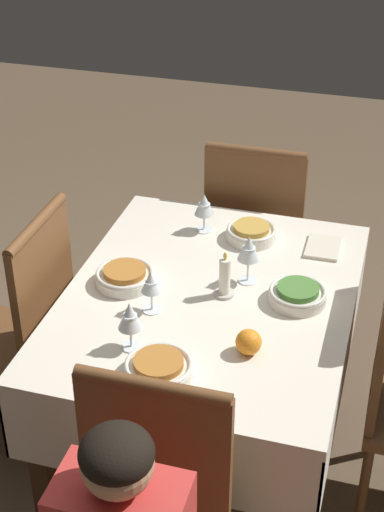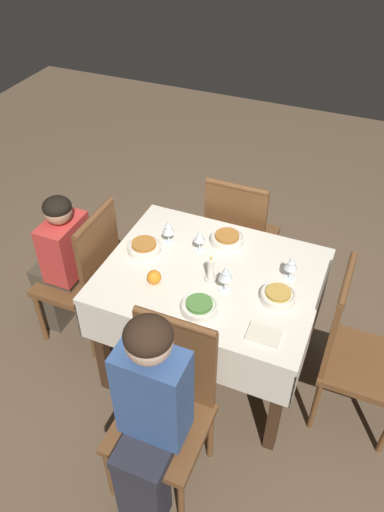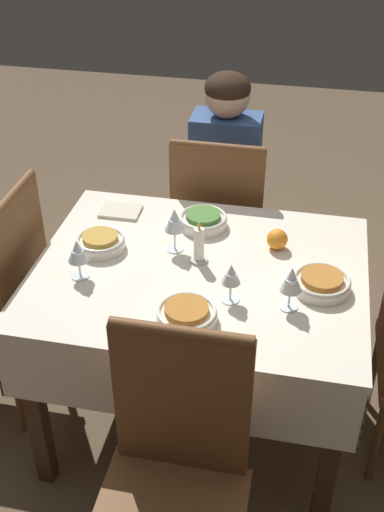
% 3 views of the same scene
% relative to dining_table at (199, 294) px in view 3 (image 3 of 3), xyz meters
% --- Properties ---
extents(ground_plane, '(8.00, 8.00, 0.00)m').
position_rel_dining_table_xyz_m(ground_plane, '(0.00, 0.00, -0.66)').
color(ground_plane, brown).
extents(dining_table, '(1.15, 0.91, 0.77)m').
position_rel_dining_table_xyz_m(dining_table, '(0.00, 0.00, 0.00)').
color(dining_table, silver).
rests_on(dining_table, ground_plane).
extents(chair_south, '(0.43, 0.43, 0.99)m').
position_rel_dining_table_xyz_m(chair_south, '(0.04, -0.67, -0.13)').
color(chair_south, brown).
rests_on(chair_south, ground_plane).
extents(chair_north, '(0.43, 0.43, 0.99)m').
position_rel_dining_table_xyz_m(chair_north, '(-0.06, 0.67, -0.13)').
color(chair_north, brown).
rests_on(chair_north, ground_plane).
extents(person_adult_denim, '(0.30, 0.34, 1.20)m').
position_rel_dining_table_xyz_m(person_adult_denim, '(0.04, -0.83, 0.02)').
color(person_adult_denim, '#282833').
rests_on(person_adult_denim, ground_plane).
extents(bowl_south, '(0.18, 0.18, 0.06)m').
position_rel_dining_table_xyz_m(bowl_south, '(0.04, -0.28, 0.14)').
color(bowl_south, silver).
rests_on(bowl_south, dining_table).
extents(wine_glass_south, '(0.07, 0.07, 0.17)m').
position_rel_dining_table_xyz_m(wine_glass_south, '(0.11, -0.10, 0.23)').
color(wine_glass_south, white).
rests_on(wine_glass_south, dining_table).
extents(bowl_west, '(0.19, 0.19, 0.06)m').
position_rel_dining_table_xyz_m(bowl_west, '(-0.42, 0.03, 0.14)').
color(bowl_west, silver).
rests_on(bowl_west, dining_table).
extents(wine_glass_west, '(0.07, 0.07, 0.16)m').
position_rel_dining_table_xyz_m(wine_glass_west, '(-0.32, 0.15, 0.22)').
color(wine_glass_west, white).
rests_on(wine_glass_west, dining_table).
extents(bowl_north, '(0.19, 0.19, 0.06)m').
position_rel_dining_table_xyz_m(bowl_north, '(-0.01, 0.28, 0.14)').
color(bowl_north, silver).
rests_on(bowl_north, dining_table).
extents(wine_glass_north, '(0.06, 0.06, 0.14)m').
position_rel_dining_table_xyz_m(wine_glass_north, '(-0.13, 0.15, 0.21)').
color(wine_glass_north, white).
rests_on(wine_glass_north, dining_table).
extents(bowl_east, '(0.18, 0.18, 0.06)m').
position_rel_dining_table_xyz_m(bowl_east, '(0.37, -0.05, 0.14)').
color(bowl_east, silver).
rests_on(bowl_east, dining_table).
extents(wine_glass_east, '(0.07, 0.07, 0.15)m').
position_rel_dining_table_xyz_m(wine_glass_east, '(0.39, 0.12, 0.21)').
color(wine_glass_east, white).
rests_on(wine_glass_east, dining_table).
extents(candle_centerpiece, '(0.07, 0.07, 0.16)m').
position_rel_dining_table_xyz_m(candle_centerpiece, '(0.01, -0.05, 0.17)').
color(candle_centerpiece, beige).
rests_on(candle_centerpiece, dining_table).
extents(orange_fruit, '(0.08, 0.08, 0.08)m').
position_rel_dining_table_xyz_m(orange_fruit, '(-0.25, -0.18, 0.15)').
color(orange_fruit, orange).
rests_on(orange_fruit, dining_table).
extents(napkin_red_folded, '(0.16, 0.12, 0.01)m').
position_rel_dining_table_xyz_m(napkin_red_folded, '(0.38, -0.31, 0.12)').
color(napkin_red_folded, beige).
rests_on(napkin_red_folded, dining_table).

